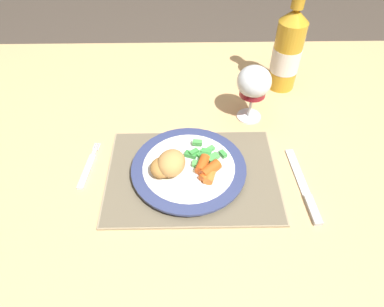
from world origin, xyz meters
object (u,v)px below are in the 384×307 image
at_px(fork, 88,168).
at_px(wine_glass, 254,84).
at_px(table_knife, 305,191).
at_px(dining_table, 197,171).
at_px(dinner_plate, 189,169).
at_px(bottle, 288,50).

distance_m(fork, wine_glass, 0.43).
bearing_deg(table_knife, wine_glass, 109.27).
bearing_deg(dining_table, table_knife, -29.59).
xyz_separation_m(table_knife, wine_glass, (-0.09, 0.25, 0.10)).
bearing_deg(dining_table, fork, -167.38).
relative_size(dinner_plate, fork, 1.80).
height_order(dining_table, fork, fork).
relative_size(dining_table, dinner_plate, 6.15).
bearing_deg(fork, bottle, 32.38).
bearing_deg(bottle, dinner_plate, -128.92).
xyz_separation_m(dinner_plate, wine_glass, (0.16, 0.19, 0.09)).
distance_m(fork, bottle, 0.59).
relative_size(dinner_plate, wine_glass, 1.69).
bearing_deg(wine_glass, dining_table, -139.22).
bearing_deg(wine_glass, fork, -155.59).
height_order(fork, table_knife, table_knife).
relative_size(dinner_plate, table_knife, 1.21).
distance_m(dinner_plate, wine_glass, 0.26).
height_order(fork, bottle, bottle).
bearing_deg(wine_glass, dinner_plate, -129.43).
bearing_deg(dinner_plate, fork, 175.24).
xyz_separation_m(dinner_plate, bottle, (0.27, 0.33, 0.10)).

